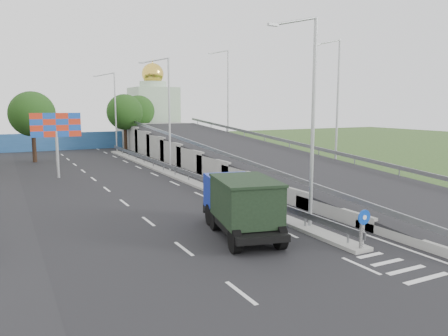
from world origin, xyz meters
TOP-DOWN VIEW (x-y plane):
  - ground at (0.00, 0.00)m, footprint 160.00×160.00m
  - road_surface at (-3.00, 20.00)m, footprint 26.00×90.00m
  - median at (0.00, 24.00)m, footprint 1.00×44.00m
  - overpass_ramp at (7.50, 24.00)m, footprint 10.00×50.00m
  - median_guardrail at (0.00, 24.00)m, footprint 0.09×44.00m
  - sign_bollard at (0.00, 2.17)m, footprint 0.64×0.23m
  - lamp_post_near at (0.11, 6.00)m, footprint 2.74×0.18m
  - lamp_post_mid at (0.11, 26.00)m, footprint 2.74×0.18m
  - lamp_post_far at (0.11, 46.00)m, footprint 2.74×0.18m
  - blue_wall at (-4.00, 52.00)m, footprint 30.00×0.50m
  - church at (10.00, 60.00)m, footprint 7.00×7.00m
  - billboard at (-9.00, 28.00)m, footprint 4.00×0.24m
  - tree_left_mid at (-10.00, 40.00)m, footprint 4.80×4.80m
  - tree_median_far at (2.00, 48.00)m, footprint 4.80×4.80m
  - tree_ramp_far at (6.00, 55.00)m, footprint 4.80×4.80m
  - dump_truck at (-3.25, 6.81)m, footprint 3.66×6.80m

SIDE VIEW (x-z plane):
  - ground at x=0.00m, z-range 0.00..0.00m
  - road_surface at x=-3.00m, z-range -0.02..0.02m
  - median at x=0.00m, z-range 0.00..0.20m
  - median_guardrail at x=0.00m, z-range 0.39..1.10m
  - sign_bollard at x=0.00m, z-range 0.20..1.87m
  - blue_wall at x=-4.00m, z-range 0.00..2.40m
  - dump_truck at x=-3.25m, z-range 0.15..2.99m
  - overpass_ramp at x=7.50m, z-range 0.00..3.50m
  - billboard at x=-9.00m, z-range 1.44..6.94m
  - tree_left_mid at x=-10.00m, z-range 1.38..8.98m
  - tree_median_far at x=2.00m, z-range 1.38..8.98m
  - tree_ramp_far at x=6.00m, z-range 1.38..8.98m
  - church at x=10.00m, z-range -1.59..12.21m
  - lamp_post_near at x=0.11m, z-range 0.77..10.85m
  - lamp_post_mid at x=0.11m, z-range 0.77..10.85m
  - lamp_post_far at x=0.11m, z-range 0.77..10.85m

